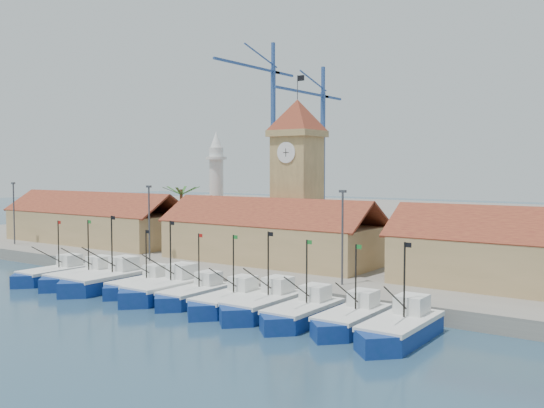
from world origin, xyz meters
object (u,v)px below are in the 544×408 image
Objects in this scene: boat_0 at (52,275)px; minaret at (216,188)px; clock_tower at (297,173)px; boat_5 at (193,296)px.

minaret is at bearing 86.19° from boat_0.
boat_5 is at bearing -81.87° from clock_tower.
boat_0 is 27.65m from minaret.
clock_tower is (-3.31, 23.16, 11.25)m from boat_5.
minaret is at bearing 172.39° from clock_tower.
boat_0 is 20.07m from boat_5.
boat_0 is 1.04× the size of boat_5.
boat_0 is 0.58× the size of minaret.
boat_5 is 32.40m from minaret.
clock_tower is at bearing -7.61° from minaret.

